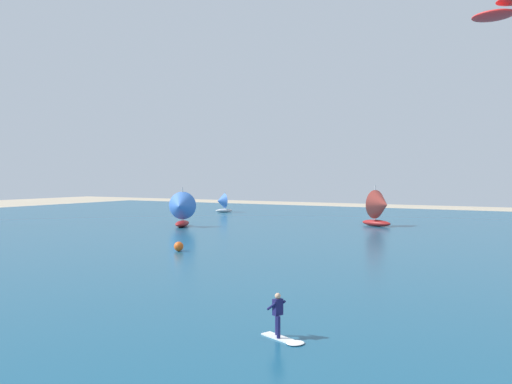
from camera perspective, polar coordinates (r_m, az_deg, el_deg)
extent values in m
cube|color=navy|center=(55.74, 17.06, -4.57)|extent=(160.00, 90.00, 0.10)
cube|color=white|center=(20.60, 2.31, -15.11)|extent=(1.46, 0.92, 0.05)
cylinder|color=#19194C|center=(20.28, 2.40, -14.14)|extent=(0.14, 0.14, 0.80)
cylinder|color=#19194C|center=(20.69, 2.23, -13.81)|extent=(0.14, 0.14, 0.80)
cube|color=#19194C|center=(20.30, 2.32, -12.07)|extent=(0.34, 0.42, 0.60)
sphere|color=tan|center=(20.21, 2.32, -10.94)|extent=(0.22, 0.22, 0.22)
cylinder|color=#19194C|center=(20.21, 1.69, -11.99)|extent=(0.50, 0.27, 0.39)
cylinder|color=#19194C|center=(20.49, 2.64, -11.80)|extent=(0.50, 0.27, 0.39)
ellipsoid|color=white|center=(19.93, 4.19, -15.66)|extent=(0.81, 0.87, 0.08)
ellipsoid|color=red|center=(25.46, 23.83, 16.71)|extent=(2.23, 2.07, 0.28)
ellipsoid|color=silver|center=(88.56, -3.41, -1.97)|extent=(2.52, 2.97, 0.55)
cylinder|color=silver|center=(88.51, -3.33, -0.85)|extent=(0.09, 0.09, 2.93)
cone|color=#3F72CC|center=(88.29, -3.72, -0.95)|extent=(2.75, 2.47, 2.46)
ellipsoid|color=maroon|center=(65.53, 12.62, -3.22)|extent=(4.31, 2.84, 0.76)
cylinder|color=silver|center=(65.49, 12.51, -1.10)|extent=(0.13, 0.13, 4.08)
cone|color=#D84C3F|center=(64.94, 13.12, -1.31)|extent=(2.95, 3.85, 3.43)
ellipsoid|color=maroon|center=(63.95, -7.82, -3.33)|extent=(2.75, 4.11, 0.73)
cylinder|color=silver|center=(63.96, -7.79, -1.26)|extent=(0.12, 0.12, 3.89)
cone|color=#3F72CC|center=(63.15, -7.99, -1.47)|extent=(3.68, 2.84, 3.27)
sphere|color=#E55919|center=(43.33, -8.19, -5.73)|extent=(0.76, 0.76, 0.76)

